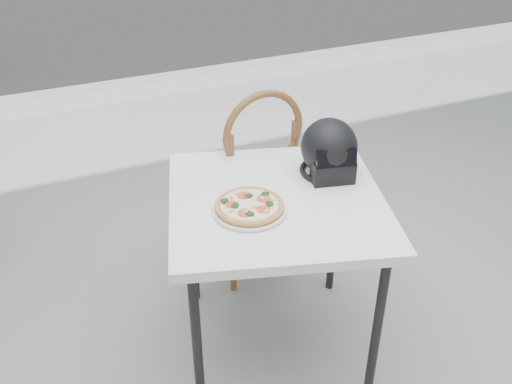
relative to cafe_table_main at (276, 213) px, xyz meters
name	(u,v)px	position (x,y,z in m)	size (l,w,h in m)	color
ground	(257,291)	(0.08, 0.36, -0.75)	(80.00, 80.00, 0.00)	gray
street_asphalt	(68,1)	(0.08, 7.36, -0.75)	(30.00, 8.00, 0.00)	black
curb	(128,89)	(0.08, 3.36, -0.69)	(30.00, 0.25, 0.12)	gray
cafe_table_main	(276,213)	(0.00, 0.00, 0.00)	(1.08, 1.08, 0.82)	white
plate	(249,210)	(-0.14, -0.05, 0.08)	(0.34, 0.34, 0.02)	white
pizza	(249,206)	(-0.14, -0.05, 0.10)	(0.27, 0.27, 0.03)	#CA8B4A
helmet	(329,151)	(0.29, 0.09, 0.18)	(0.29, 0.30, 0.25)	black
cafe_chair_main	(254,175)	(0.13, 0.53, -0.13)	(0.45, 0.45, 1.11)	brown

